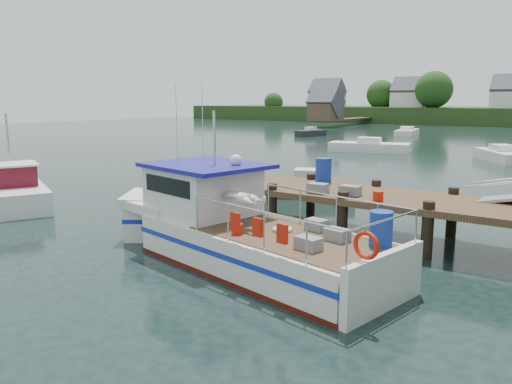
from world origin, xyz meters
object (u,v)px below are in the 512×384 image
Objects in this scene: moored_d at (407,132)px; moored_a at (369,147)px; moored_b at (501,155)px; lobster_boat at (231,228)px; moored_e at (311,133)px; moored_rowboat at (308,186)px; work_boat at (13,190)px.

moored_a is at bearing -58.31° from moored_d.
moored_b is (10.12, -0.88, -0.00)m from moored_a.
lobster_boat reaches higher than moored_b.
lobster_boat is 28.08m from moored_b.
moored_b is 1.31× the size of moored_e.
moored_rowboat is 0.71× the size of moored_d.
moored_a reaches higher than moored_b.
work_boat is at bearing -130.87° from moored_rowboat.
work_boat is 1.01× the size of moored_a.
work_boat is (-11.89, 0.57, -0.27)m from lobster_boat.
moored_d is at bearing 109.17° from moored_rowboat.
lobster_boat is 2.21× the size of moored_rowboat.
work_boat is 30.81m from moored_b.
moored_rowboat is 42.58m from moored_d.
moored_a is 18.23m from moored_e.
lobster_boat is at bearing -57.14° from moored_e.
moored_rowboat is 1.06× the size of moored_e.
moored_a is at bearing 111.48° from moored_rowboat.
lobster_boat reaches higher than moored_d.
work_boat reaches higher than moored_b.
moored_d is at bearing 144.31° from moored_b.
work_boat is at bearing -171.48° from lobster_boat.
moored_e is (-20.66, 41.96, -0.45)m from lobster_boat.
moored_rowboat is at bearing 67.09° from work_boat.
work_boat is at bearing -90.43° from moored_a.
moored_a reaches higher than moored_e.
work_boat is 12.52m from moored_rowboat.
moored_e is at bearing -113.95° from moored_d.
moored_a is 22.08m from moored_d.
moored_a is 1.24× the size of moored_b.
moored_rowboat is at bearing -54.70° from moored_e.
moored_e is (-17.98, 32.92, -0.05)m from moored_rowboat.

